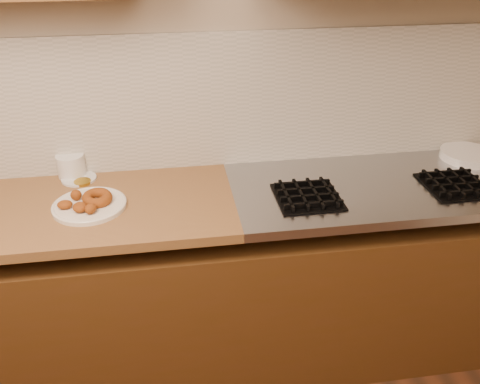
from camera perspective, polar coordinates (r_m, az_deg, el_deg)
The scene contains 12 objects.
wall_back at distance 2.23m, azimuth -15.32°, elevation 12.92°, with size 4.00×0.02×2.70m, color tan.
base_cabinet at distance 2.40m, azimuth -12.96°, elevation -11.89°, with size 3.60×0.60×0.77m, color #472912.
stovetop at distance 2.29m, azimuth 15.47°, elevation 0.58°, with size 1.30×0.62×0.04m, color #9EA0A5.
backsplash at distance 2.26m, azimuth -14.86°, elevation 9.18°, with size 3.60×0.02×0.60m, color #BBB4A7.
burner_grates at distance 2.20m, azimuth 15.76°, elevation 0.28°, with size 0.91×0.26×0.03m.
donut_plate at distance 2.09m, azimuth -16.55°, elevation -1.47°, with size 0.29×0.29×0.02m, color silver.
ring_donut at distance 2.08m, azimuth -15.75°, elevation -0.63°, with size 0.12×0.12×0.04m, color brown.
fried_dough_chunks at distance 2.06m, azimuth -17.77°, elevation -1.31°, with size 0.16×0.17×0.04m.
plastic_tub at distance 2.35m, azimuth -18.43°, elevation 2.83°, with size 0.12×0.12×0.10m, color white.
tub_lid at distance 2.33m, azimuth -17.63°, elevation 1.44°, with size 0.15×0.15×0.01m, color silver.
brass_jar_lid at distance 2.29m, azimuth -17.27°, elevation 1.07°, with size 0.07×0.07×0.01m, color #B49026.
plate_stack at distance 2.64m, azimuth 24.16°, elevation 3.81°, with size 0.25×0.25×0.04m.
Camera 1 is at (0.25, -0.14, 1.92)m, focal length 38.00 mm.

